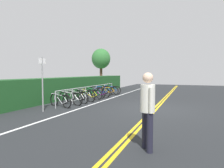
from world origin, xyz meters
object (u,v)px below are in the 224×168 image
pedestrian (148,106)px  sign_post_near (42,79)px  bicycle_1 (70,98)px  bicycle_0 (60,100)px  bicycle_3 (85,95)px  bicycle_6 (99,93)px  bike_rack (91,89)px  bicycle_2 (77,97)px  bicycle_7 (101,91)px  bicycle_8 (108,91)px  tree_mid (101,59)px  bicycle_9 (111,90)px  bicycle_5 (93,93)px  bicycle_4 (90,95)px

pedestrian → sign_post_near: (2.65, 5.16, 0.44)m
bicycle_1 → pedestrian: (-4.72, -5.09, 0.65)m
bicycle_0 → bicycle_3: bearing=-4.6°
bicycle_1 → bicycle_6: (3.47, -0.07, -0.03)m
bike_rack → bicycle_6: bearing=-5.5°
bicycle_2 → sign_post_near: bearing=178.4°
bicycle_6 → bicycle_7: (0.82, 0.23, 0.05)m
bicycle_6 → bicycle_8: bicycle_6 is taller
bicycle_8 → tree_mid: size_ratio=0.38×
bicycle_3 → bicycle_0: bearing=175.4°
bicycle_6 → pedestrian: 9.62m
bicycle_1 → sign_post_near: (-2.07, 0.07, 1.09)m
bicycle_9 → bicycle_6: bearing=-179.9°
bicycle_2 → pedestrian: (-5.36, -5.09, 0.66)m
bicycle_3 → bicycle_9: size_ratio=0.94×
bicycle_3 → sign_post_near: (-3.52, 0.16, 1.09)m
bicycle_5 → bicycle_8: bicycle_5 is taller
bicycle_9 → bicycle_5: bearing=177.6°
bike_rack → bicycle_4: (-0.40, -0.09, -0.31)m
bicycle_7 → bicycle_8: bearing=-17.8°
bike_rack → pedestrian: bearing=-144.5°
bicycle_4 → bicycle_2: bearing=177.2°
sign_post_near → tree_mid: size_ratio=0.56×
bicycle_1 → bicycle_4: bicycle_1 is taller
bicycle_8 → pedestrian: (-9.74, -5.01, 0.68)m
bicycle_6 → pedestrian: pedestrian is taller
bicycle_6 → bicycle_9: bearing=0.1°
pedestrian → bicycle_5: bearing=34.3°
bicycle_4 → bicycle_9: 3.61m
bicycle_8 → pedestrian: bearing=-152.8°
bicycle_6 → bicycle_8: (1.55, -0.00, -0.00)m
bicycle_6 → pedestrian: bearing=-148.5°
bicycle_0 → bicycle_2: size_ratio=0.97×
bicycle_2 → pedestrian: 7.42m
bicycle_0 → bicycle_5: bicycle_5 is taller
bike_rack → bicycle_9: bearing=-1.7°
bicycle_3 → bicycle_5: size_ratio=0.94×
bicycle_7 → bicycle_9: 1.39m
bicycle_5 → bike_rack: bearing=-175.9°
bicycle_3 → bicycle_4: size_ratio=0.99×
bicycle_8 → sign_post_near: size_ratio=0.67×
bicycle_2 → bicycle_3: 0.82m
bicycle_7 → pedestrian: bearing=-149.8°
bicycle_2 → sign_post_near: (-2.70, 0.08, 1.11)m
bicycle_8 → bicycle_6: bearing=179.8°
bicycle_2 → bicycle_9: size_ratio=0.98×
bicycle_0 → bicycle_9: (6.44, -0.16, 0.01)m
bicycle_4 → bicycle_5: (0.77, 0.12, 0.03)m
bicycle_7 → bicycle_3: bearing=-175.0°
bicycle_3 → tree_mid: bearing=18.7°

